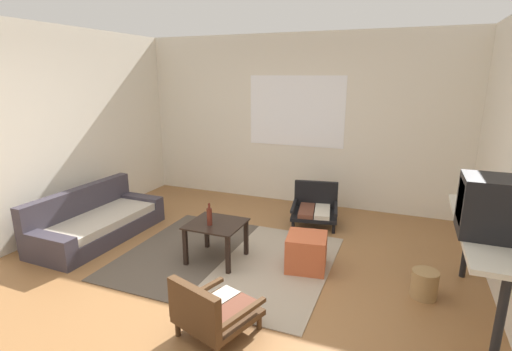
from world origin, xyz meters
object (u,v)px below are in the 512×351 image
(ottoman_orange, at_px, (306,252))
(console_shelf, at_px, (486,237))
(crt_television, at_px, (496,207))
(wicker_basket, at_px, (424,284))
(couch, at_px, (96,223))
(armchair_by_window, at_px, (315,206))
(armchair_striped_foreground, at_px, (212,311))
(clay_vase, at_px, (480,196))
(coffee_table, at_px, (216,230))
(glass_bottle, at_px, (209,216))

(ottoman_orange, relative_size, console_shelf, 0.25)
(crt_television, height_order, wicker_basket, crt_television)
(couch, height_order, armchair_by_window, couch)
(armchair_by_window, height_order, armchair_striped_foreground, armchair_by_window)
(couch, height_order, clay_vase, clay_vase)
(coffee_table, distance_m, ottoman_orange, 1.04)
(ottoman_orange, bearing_deg, coffee_table, -169.57)
(coffee_table, distance_m, console_shelf, 2.62)
(couch, distance_m, glass_bottle, 1.76)
(coffee_table, xyz_separation_m, armchair_by_window, (0.77, 1.55, -0.12))
(armchair_striped_foreground, xyz_separation_m, clay_vase, (2.00, 1.53, 0.75))
(console_shelf, height_order, wicker_basket, console_shelf)
(coffee_table, relative_size, glass_bottle, 2.40)
(armchair_by_window, distance_m, armchair_striped_foreground, 2.76)
(armchair_by_window, height_order, wicker_basket, armchair_by_window)
(armchair_striped_foreground, relative_size, console_shelf, 0.42)
(crt_television, bearing_deg, console_shelf, 89.09)
(armchair_by_window, xyz_separation_m, ottoman_orange, (0.23, -1.37, -0.05))
(ottoman_orange, distance_m, clay_vase, 1.77)
(armchair_striped_foreground, relative_size, glass_bottle, 2.86)
(ottoman_orange, relative_size, clay_vase, 1.47)
(crt_television, bearing_deg, glass_bottle, 173.81)
(console_shelf, bearing_deg, clay_vase, 90.00)
(armchair_striped_foreground, bearing_deg, couch, 153.14)
(couch, bearing_deg, ottoman_orange, 4.05)
(glass_bottle, bearing_deg, armchair_by_window, 63.37)
(console_shelf, bearing_deg, ottoman_orange, 167.79)
(couch, xyz_separation_m, clay_vase, (4.35, 0.34, 0.78))
(couch, distance_m, ottoman_orange, 2.78)
(console_shelf, distance_m, crt_television, 0.38)
(ottoman_orange, xyz_separation_m, crt_television, (1.58, -0.54, 0.91))
(ottoman_orange, height_order, glass_bottle, glass_bottle)
(glass_bottle, bearing_deg, crt_television, -6.19)
(ottoman_orange, bearing_deg, crt_television, -18.95)
(clay_vase, height_order, wicker_basket, clay_vase)
(armchair_striped_foreground, bearing_deg, wicker_basket, 38.32)
(wicker_basket, bearing_deg, armchair_by_window, 133.77)
(armchair_by_window, relative_size, wicker_basket, 2.70)
(couch, bearing_deg, wicker_basket, 1.16)
(ottoman_orange, distance_m, glass_bottle, 1.14)
(coffee_table, bearing_deg, glass_bottle, -119.94)
(ottoman_orange, distance_m, console_shelf, 1.72)
(crt_television, xyz_separation_m, clay_vase, (0.00, 0.69, -0.12))
(coffee_table, height_order, glass_bottle, glass_bottle)
(ottoman_orange, xyz_separation_m, wicker_basket, (1.19, -0.12, -0.06))
(clay_vase, height_order, glass_bottle, clay_vase)
(glass_bottle, bearing_deg, clay_vase, 8.72)
(armchair_striped_foreground, relative_size, clay_vase, 2.50)
(coffee_table, distance_m, glass_bottle, 0.21)
(armchair_by_window, bearing_deg, glass_bottle, -116.63)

